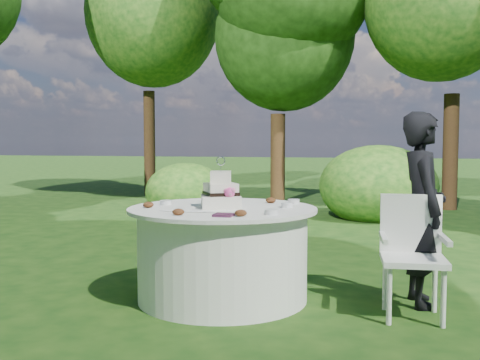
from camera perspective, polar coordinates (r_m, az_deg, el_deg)
name	(u,v)px	position (r m, az deg, el deg)	size (l,w,h in m)	color
ground	(223,299)	(4.80, -1.78, -11.97)	(80.00, 80.00, 0.00)	#13380F
napkins	(224,215)	(4.11, -1.66, -3.57)	(0.14, 0.14, 0.02)	#461E38
feather_plume	(188,211)	(4.36, -5.31, -3.18)	(0.48, 0.07, 0.01)	white
guest	(422,209)	(4.72, 17.99, -2.82)	(0.57, 0.37, 1.55)	black
table	(223,253)	(4.71, -1.79, -7.42)	(1.56, 1.56, 0.77)	white
cake	(221,194)	(4.62, -1.94, -1.42)	(0.40, 0.40, 0.43)	silver
chair	(412,247)	(4.45, 17.08, -6.52)	(0.50, 0.49, 0.91)	white
votives	(254,205)	(4.64, 1.40, -2.56)	(1.15, 0.87, 0.04)	white
petal_cups	(211,207)	(4.46, -3.01, -2.76)	(1.00, 1.06, 0.05)	#562D16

